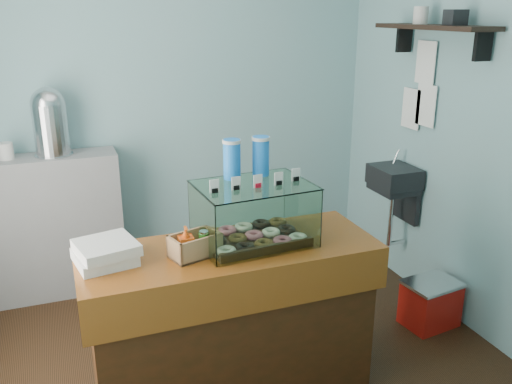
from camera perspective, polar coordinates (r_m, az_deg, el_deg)
name	(u,v)px	position (r m, az deg, el deg)	size (l,w,h in m)	color
ground	(220,363)	(3.58, -3.81, -17.49)	(3.50, 3.50, 0.00)	black
room_shell	(217,89)	(2.94, -4.08, 10.71)	(3.54, 3.04, 2.82)	#7EB0B8
counter	(232,320)	(3.12, -2.59, -13.29)	(1.60, 0.60, 0.90)	#441E0D
back_shelf	(54,226)	(4.39, -20.51, -3.41)	(1.00, 0.32, 1.10)	gray
display_case	(252,210)	(2.95, -0.41, -1.92)	(0.63, 0.48, 0.55)	#371D10
condiment_crate	(194,245)	(2.81, -6.57, -5.56)	(0.28, 0.22, 0.17)	#AA7F55
pastry_boxes	(105,252)	(2.83, -15.57, -6.14)	(0.34, 0.33, 0.11)	silver
coffee_urn	(50,120)	(4.17, -20.88, 7.08)	(0.27, 0.27, 0.50)	silver
red_cooler	(430,303)	(4.04, 17.88, -11.06)	(0.40, 0.33, 0.33)	red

